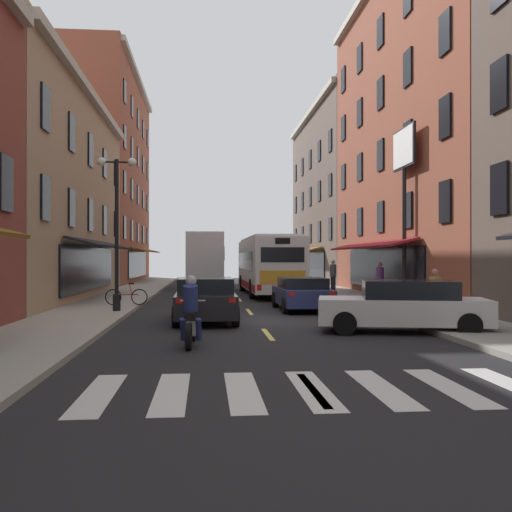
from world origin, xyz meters
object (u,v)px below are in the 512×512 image
motorcycle_rider (191,316)px  bicycle_near (126,296)px  transit_bus (268,265)px  box_truck (206,260)px  street_lamp_twin (117,226)px  sedan_far (202,273)px  pedestrian_near (435,293)px  sedan_near (404,306)px  billboard_sign (404,170)px  pedestrian_mid (333,275)px  sedan_mid (302,293)px  sedan_rear (205,299)px  pedestrian_far (380,280)px

motorcycle_rider → bicycle_near: size_ratio=1.21×
transit_bus → bicycle_near: 10.75m
transit_bus → box_truck: size_ratio=1.49×
bicycle_near → street_lamp_twin: (-0.01, -2.54, 2.73)m
sedan_far → motorcycle_rider: bearing=-90.1°
pedestrian_near → sedan_near: bearing=71.2°
sedan_near → bicycle_near: sedan_near is taller
transit_bus → street_lamp_twin: bearing=-121.9°
transit_bus → billboard_sign: bearing=-55.3°
transit_bus → motorcycle_rider: bearing=-101.8°
box_truck → pedestrian_near: bearing=-72.3°
transit_bus → pedestrian_near: (3.58, -14.85, -0.71)m
box_truck → pedestrian_mid: (7.12, -7.78, -0.85)m
sedan_far → bicycle_near: bearing=-96.2°
box_truck → bicycle_near: 15.98m
billboard_sign → pedestrian_near: (-1.63, -7.31, -4.97)m
sedan_mid → sedan_far: (-4.06, 28.63, 0.02)m
bicycle_near → pedestrian_mid: 12.98m
sedan_rear → motorcycle_rider: (-0.33, -5.04, -0.02)m
sedan_near → sedan_rear: sedan_near is taller
sedan_mid → street_lamp_twin: 7.54m
sedan_far → pedestrian_far: size_ratio=2.62×
sedan_mid → pedestrian_far: (4.53, 4.42, 0.36)m
sedan_mid → pedestrian_near: 6.09m
sedan_rear → street_lamp_twin: bearing=141.1°
billboard_sign → pedestrian_mid: bearing=102.7°
pedestrian_near → pedestrian_mid: 14.36m
sedan_rear → pedestrian_near: size_ratio=2.75×
sedan_near → billboard_sign: bearing=70.3°
billboard_sign → sedan_near: billboard_sign is taller
pedestrian_mid → street_lamp_twin: street_lamp_twin is taller
billboard_sign → pedestrian_far: size_ratio=4.43×
motorcycle_rider → pedestrian_near: pedestrian_near is taller
transit_bus → street_lamp_twin: street_lamp_twin is taller
transit_bus → box_truck: (-3.50, 7.29, 0.25)m
billboard_sign → street_lamp_twin: bearing=-164.6°
billboard_sign → motorcycle_rider: size_ratio=3.70×
pedestrian_near → street_lamp_twin: (-10.32, 4.02, 2.25)m
pedestrian_near → sedan_mid: bearing=-32.5°
box_truck → pedestrian_mid: bearing=-47.5°
sedan_far → pedestrian_far: 25.69m
bicycle_near → pedestrian_mid: size_ratio=0.94×
sedan_mid → pedestrian_mid: pedestrian_mid is taller
box_truck → street_lamp_twin: 18.45m
sedan_mid → motorcycle_rider: size_ratio=2.06×
bicycle_near → street_lamp_twin: size_ratio=0.31×
billboard_sign → street_lamp_twin: size_ratio=1.37×
sedan_rear → transit_bus: bearing=75.3°
pedestrian_far → sedan_mid: bearing=172.9°
transit_bus → sedan_mid: (0.27, -9.75, -1.02)m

